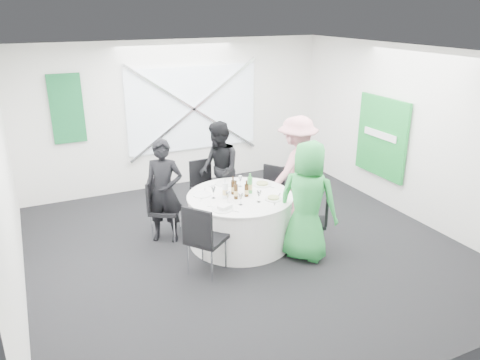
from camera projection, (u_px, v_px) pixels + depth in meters
name	position (u px, v px, depth m)	size (l,w,h in m)	color
floor	(246.00, 247.00, 6.94)	(6.00, 6.00, 0.00)	black
ceiling	(247.00, 53.00, 5.96)	(6.00, 6.00, 0.00)	white
wall_back	(178.00, 115.00, 8.99)	(6.00, 6.00, 0.00)	white
wall_front	(403.00, 256.00, 3.91)	(6.00, 6.00, 0.00)	white
wall_left	(6.00, 192.00, 5.25)	(6.00, 6.00, 0.00)	white
wall_right	(411.00, 134.00, 7.65)	(6.00, 6.00, 0.00)	white
window_panel	(193.00, 109.00, 9.04)	(2.60, 0.03, 1.60)	silver
window_brace_a	(194.00, 109.00, 9.01)	(0.05, 0.05, 3.16)	silver
window_brace_b	(194.00, 109.00, 9.01)	(0.05, 0.05, 3.16)	silver
green_banner	(67.00, 109.00, 8.04)	(0.55, 0.04, 1.20)	#136033
green_sign	(382.00, 137.00, 8.20)	(0.05, 1.20, 1.40)	#1A9135
banquet_table	(240.00, 219.00, 6.97)	(1.56, 1.56, 0.76)	silver
chair_back	(204.00, 183.00, 7.93)	(0.45, 0.46, 0.92)	black
chair_back_left	(160.00, 204.00, 7.07)	(0.59, 0.58, 0.93)	black
chair_back_right	(271.00, 189.00, 7.75)	(0.56, 0.56, 0.89)	black
chair_front_right	(319.00, 217.00, 6.73)	(0.56, 0.56, 0.88)	black
chair_front_left	(203.00, 235.00, 6.03)	(0.64, 0.64, 1.00)	black
person_man_back_left	(164.00, 191.00, 6.91)	(0.57, 0.38, 1.58)	black
person_man_back	(219.00, 170.00, 7.78)	(0.78, 0.43, 1.61)	black
person_woman_pink	(296.00, 169.00, 7.62)	(1.13, 0.52, 1.74)	pink
person_woman_green	(307.00, 202.00, 6.39)	(0.83, 0.54, 1.71)	green
plate_back	(224.00, 184.00, 7.27)	(0.29, 0.29, 0.01)	white
plate_back_left	(202.00, 195.00, 6.85)	(0.27, 0.27, 0.01)	white
plate_back_right	(262.00, 184.00, 7.23)	(0.28, 0.28, 0.04)	white
plate_front_right	(273.00, 198.00, 6.69)	(0.25, 0.25, 0.04)	white
plate_front_left	(222.00, 209.00, 6.36)	(0.29, 0.29, 0.01)	white
napkin	(225.00, 207.00, 6.35)	(0.18, 0.12, 0.05)	silver
beer_bottle_a	(233.00, 188.00, 6.85)	(0.06, 0.06, 0.26)	#3B220A
beer_bottle_b	(233.00, 186.00, 6.93)	(0.06, 0.06, 0.24)	#3B220A
beer_bottle_c	(247.00, 190.00, 6.77)	(0.06, 0.06, 0.24)	#3B220A
beer_bottle_d	(236.00, 192.00, 6.68)	(0.06, 0.06, 0.28)	#3B220A
green_water_bottle	(250.00, 185.00, 6.89)	(0.08, 0.08, 0.31)	green
clear_water_bottle	(225.00, 191.00, 6.71)	(0.08, 0.08, 0.29)	white
wine_glass_a	(259.00, 194.00, 6.57)	(0.07, 0.07, 0.17)	white
wine_glass_b	(241.00, 197.00, 6.47)	(0.07, 0.07, 0.17)	white
wine_glass_c	(240.00, 179.00, 7.14)	(0.07, 0.07, 0.17)	white
wine_glass_d	(228.00, 195.00, 6.53)	(0.07, 0.07, 0.17)	white
wine_glass_e	(213.00, 190.00, 6.70)	(0.07, 0.07, 0.17)	white
fork_a	(205.00, 190.00, 7.04)	(0.01, 0.15, 0.01)	silver
knife_a	(201.00, 199.00, 6.71)	(0.01, 0.15, 0.01)	silver
fork_b	(275.00, 203.00, 6.56)	(0.01, 0.15, 0.01)	silver
knife_b	(279.00, 195.00, 6.85)	(0.01, 0.15, 0.01)	silver
fork_c	(270.00, 187.00, 7.16)	(0.01, 0.15, 0.01)	silver
knife_c	(249.00, 182.00, 7.36)	(0.01, 0.15, 0.01)	silver
fork_d	(235.00, 181.00, 7.37)	(0.01, 0.15, 0.01)	silver
knife_d	(213.00, 185.00, 7.21)	(0.01, 0.15, 0.01)	silver
fork_e	(212.00, 207.00, 6.44)	(0.01, 0.15, 0.01)	silver
knife_e	(234.00, 211.00, 6.31)	(0.01, 0.15, 0.01)	silver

